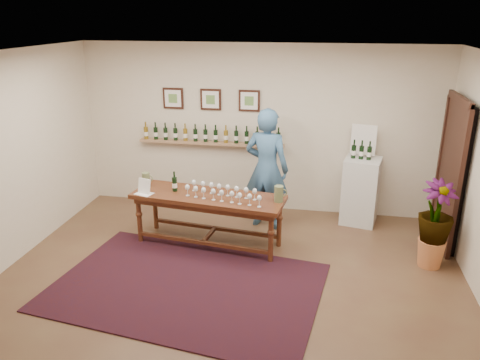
% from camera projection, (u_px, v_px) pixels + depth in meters
% --- Properties ---
extents(ground, '(6.00, 6.00, 0.00)m').
position_uv_depth(ground, '(229.00, 282.00, 5.97)').
color(ground, brown).
rests_on(ground, ground).
extents(room_shell, '(6.00, 6.00, 6.00)m').
position_uv_depth(room_shell, '(392.00, 164.00, 6.95)').
color(room_shell, beige).
rests_on(room_shell, ground).
extents(rug, '(3.54, 2.61, 0.02)m').
position_uv_depth(rug, '(187.00, 286.00, 5.85)').
color(rug, '#46130C').
rests_on(rug, ground).
extents(tasting_table, '(2.27, 0.97, 0.78)m').
position_uv_depth(tasting_table, '(208.00, 202.00, 6.73)').
color(tasting_table, '#411510').
rests_on(tasting_table, ground).
extents(table_glasses, '(1.30, 0.54, 0.17)m').
position_uv_depth(table_glasses, '(221.00, 192.00, 6.56)').
color(table_glasses, white).
rests_on(table_glasses, tasting_table).
extents(table_bottles, '(0.30, 0.21, 0.30)m').
position_uv_depth(table_bottles, '(176.00, 181.00, 6.82)').
color(table_bottles, black).
rests_on(table_bottles, tasting_table).
extents(pitcher_left, '(0.15, 0.15, 0.21)m').
position_uv_depth(pitcher_left, '(146.00, 179.00, 7.00)').
color(pitcher_left, '#646F45').
rests_on(pitcher_left, tasting_table).
extents(pitcher_right, '(0.16, 0.16, 0.23)m').
position_uv_depth(pitcher_right, '(279.00, 194.00, 6.42)').
color(pitcher_right, '#646F45').
rests_on(pitcher_right, tasting_table).
extents(menu_card, '(0.28, 0.24, 0.22)m').
position_uv_depth(menu_card, '(144.00, 186.00, 6.71)').
color(menu_card, white).
rests_on(menu_card, tasting_table).
extents(display_pedestal, '(0.64, 0.64, 1.08)m').
position_uv_depth(display_pedestal, '(361.00, 191.00, 7.52)').
color(display_pedestal, silver).
rests_on(display_pedestal, ground).
extents(pedestal_bottles, '(0.31, 0.14, 0.30)m').
position_uv_depth(pedestal_bottles, '(362.00, 150.00, 7.28)').
color(pedestal_bottles, black).
rests_on(pedestal_bottles, display_pedestal).
extents(info_sign, '(0.39, 0.10, 0.54)m').
position_uv_depth(info_sign, '(364.00, 140.00, 7.38)').
color(info_sign, white).
rests_on(info_sign, display_pedestal).
extents(potted_plant, '(0.70, 0.70, 1.05)m').
position_uv_depth(potted_plant, '(435.00, 225.00, 6.15)').
color(potted_plant, '#C87442').
rests_on(potted_plant, ground).
extents(person, '(0.78, 0.60, 1.91)m').
position_uv_depth(person, '(267.00, 169.00, 7.24)').
color(person, '#3A6289').
rests_on(person, ground).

